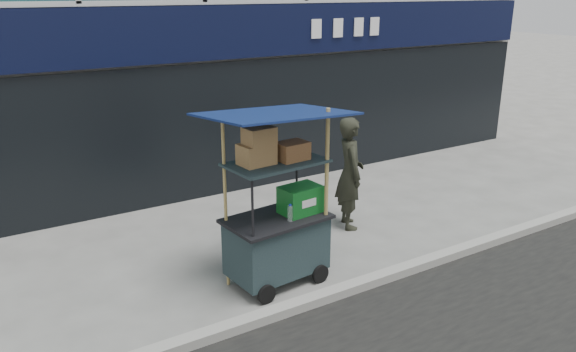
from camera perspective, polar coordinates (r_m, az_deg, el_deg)
ground at (r=7.35m, az=5.29°, el=-11.02°), size 80.00×80.00×0.00m
curb at (r=7.18m, az=6.27°, el=-11.25°), size 80.00×0.18×0.12m
vendor_cart at (r=7.07m, az=-1.02°, el=-4.81°), size 1.82×1.36×2.31m
vendor_man at (r=8.77m, az=6.31°, el=0.29°), size 0.64×0.76×1.77m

